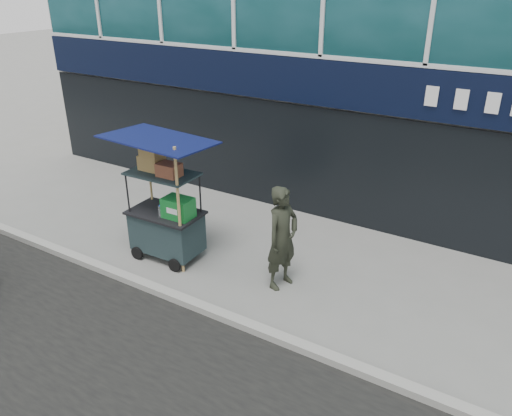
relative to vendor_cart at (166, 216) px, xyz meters
The scene contains 4 objects.
ground 1.93m from the vendor_cart, 28.79° to the right, with size 80.00×80.00×0.00m, color slate.
curb 2.00m from the vendor_cart, 34.24° to the right, with size 80.00×0.18×0.12m, color gray.
vendor_cart is the anchor object (origin of this frame).
vendor_man 2.28m from the vendor_cart, ahead, with size 0.66×0.43×1.81m, color black.
Camera 1 is at (4.13, -5.28, 4.84)m, focal length 35.00 mm.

